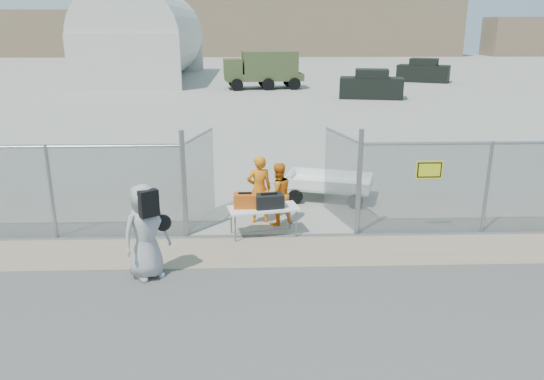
{
  "coord_description": "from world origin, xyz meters",
  "views": [
    {
      "loc": [
        -0.4,
        -9.58,
        4.7
      ],
      "look_at": [
        0.0,
        2.0,
        1.1
      ],
      "focal_mm": 35.0,
      "sensor_mm": 36.0,
      "label": 1
    }
  ],
  "objects_px": {
    "security_worker_left": "(259,189)",
    "security_worker_right": "(278,194)",
    "utility_trailer": "(329,186)",
    "visitor": "(146,231)",
    "folding_table": "(263,221)"
  },
  "relations": [
    {
      "from": "folding_table",
      "to": "utility_trailer",
      "type": "distance_m",
      "value": 3.26
    },
    {
      "from": "security_worker_right",
      "to": "utility_trailer",
      "type": "bearing_deg",
      "value": -152.01
    },
    {
      "from": "visitor",
      "to": "utility_trailer",
      "type": "xyz_separation_m",
      "value": [
        4.19,
        4.71,
        -0.57
      ]
    },
    {
      "from": "folding_table",
      "to": "security_worker_right",
      "type": "bearing_deg",
      "value": 51.6
    },
    {
      "from": "security_worker_left",
      "to": "security_worker_right",
      "type": "distance_m",
      "value": 0.48
    },
    {
      "from": "security_worker_right",
      "to": "visitor",
      "type": "bearing_deg",
      "value": 23.32
    },
    {
      "from": "utility_trailer",
      "to": "security_worker_left",
      "type": "bearing_deg",
      "value": -121.28
    },
    {
      "from": "folding_table",
      "to": "visitor",
      "type": "distance_m",
      "value": 3.14
    },
    {
      "from": "folding_table",
      "to": "security_worker_left",
      "type": "xyz_separation_m",
      "value": [
        -0.09,
        0.87,
        0.51
      ]
    },
    {
      "from": "security_worker_left",
      "to": "security_worker_right",
      "type": "relative_size",
      "value": 1.1
    },
    {
      "from": "security_worker_left",
      "to": "utility_trailer",
      "type": "height_order",
      "value": "security_worker_left"
    },
    {
      "from": "security_worker_left",
      "to": "visitor",
      "type": "relative_size",
      "value": 0.91
    },
    {
      "from": "folding_table",
      "to": "security_worker_left",
      "type": "distance_m",
      "value": 1.01
    },
    {
      "from": "security_worker_right",
      "to": "utility_trailer",
      "type": "distance_m",
      "value": 2.48
    },
    {
      "from": "folding_table",
      "to": "security_worker_right",
      "type": "distance_m",
      "value": 0.93
    }
  ]
}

